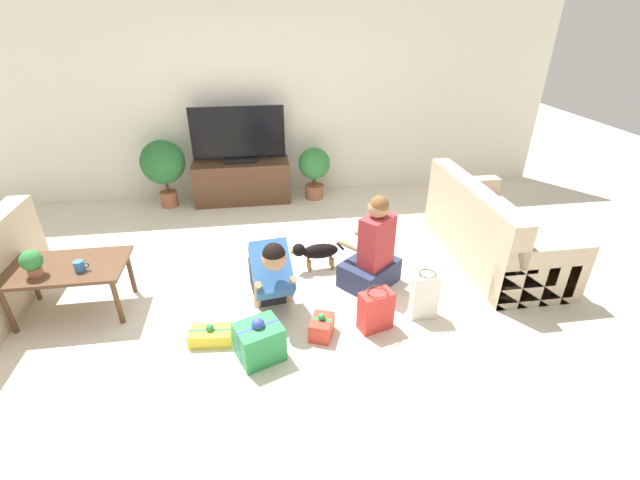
{
  "coord_description": "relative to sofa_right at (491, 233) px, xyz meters",
  "views": [
    {
      "loc": [
        0.08,
        -3.29,
        2.38
      ],
      "look_at": [
        0.59,
        0.2,
        0.45
      ],
      "focal_mm": 24.0,
      "sensor_mm": 36.0,
      "label": 1
    }
  ],
  "objects": [
    {
      "name": "ground_plane",
      "position": [
        -2.43,
        -0.38,
        -0.3
      ],
      "size": [
        16.0,
        16.0,
        0.0
      ],
      "primitive_type": "plane",
      "color": "beige"
    },
    {
      "name": "wall_back",
      "position": [
        -2.43,
        2.25,
        1.0
      ],
      "size": [
        8.4,
        0.06,
        2.6
      ],
      "color": "white",
      "rests_on": "ground_plane"
    },
    {
      "name": "sofa_right",
      "position": [
        0.0,
        0.0,
        0.0
      ],
      "size": [
        0.83,
        1.79,
        0.83
      ],
      "rotation": [
        0.0,
        0.0,
        1.57
      ],
      "color": "#C6B293",
      "rests_on": "ground_plane"
    },
    {
      "name": "coffee_table",
      "position": [
        -4.03,
        -0.34,
        0.12
      ],
      "size": [
        0.97,
        0.58,
        0.47
      ],
      "color": "brown",
      "rests_on": "ground_plane"
    },
    {
      "name": "tv_console",
      "position": [
        -2.6,
        1.95,
        -0.02
      ],
      "size": [
        1.28,
        0.48,
        0.56
      ],
      "color": "brown",
      "rests_on": "ground_plane"
    },
    {
      "name": "tv",
      "position": [
        -2.6,
        1.95,
        0.59
      ],
      "size": [
        1.21,
        0.2,
        0.72
      ],
      "color": "black",
      "rests_on": "tv_console"
    },
    {
      "name": "potted_plant_back_left",
      "position": [
        -3.59,
        1.9,
        0.29
      ],
      "size": [
        0.56,
        0.56,
        0.9
      ],
      "color": "#A36042",
      "rests_on": "ground_plane"
    },
    {
      "name": "potted_plant_back_right",
      "position": [
        -1.61,
        1.9,
        0.15
      ],
      "size": [
        0.43,
        0.43,
        0.72
      ],
      "color": "#A36042",
      "rests_on": "ground_plane"
    },
    {
      "name": "person_kneeling",
      "position": [
        -2.33,
        -0.5,
        0.04
      ],
      "size": [
        0.41,
        0.79,
        0.77
      ],
      "rotation": [
        0.0,
        0.0,
        0.14
      ],
      "color": "#23232D",
      "rests_on": "ground_plane"
    },
    {
      "name": "person_sitting",
      "position": [
        -1.36,
        -0.31,
        0.04
      ],
      "size": [
        0.66,
        0.64,
        0.94
      ],
      "rotation": [
        0.0,
        0.0,
        3.82
      ],
      "color": "#283351",
      "rests_on": "ground_plane"
    },
    {
      "name": "dog",
      "position": [
        -1.85,
        0.03,
        -0.09
      ],
      "size": [
        0.55,
        0.16,
        0.31
      ],
      "rotation": [
        0.0,
        0.0,
        4.77
      ],
      "color": "black",
      "rests_on": "ground_plane"
    },
    {
      "name": "gift_box_a",
      "position": [
        -1.94,
        -0.98,
        -0.21
      ],
      "size": [
        0.24,
        0.28,
        0.22
      ],
      "rotation": [
        0.0,
        0.0,
        -0.39
      ],
      "color": "red",
      "rests_on": "ground_plane"
    },
    {
      "name": "gift_box_b",
      "position": [
        -2.45,
        -1.15,
        -0.14
      ],
      "size": [
        0.41,
        0.38,
        0.37
      ],
      "rotation": [
        0.0,
        0.0,
        0.38
      ],
      "color": "#2D934C",
      "rests_on": "ground_plane"
    },
    {
      "name": "gift_box_c",
      "position": [
        -2.84,
        -0.92,
        -0.24
      ],
      "size": [
        0.35,
        0.22,
        0.17
      ],
      "rotation": [
        0.0,
        0.0,
        -0.09
      ],
      "color": "yellow",
      "rests_on": "ground_plane"
    },
    {
      "name": "gift_bag_a",
      "position": [
        -1.04,
        -0.86,
        -0.08
      ],
      "size": [
        0.22,
        0.15,
        0.44
      ],
      "rotation": [
        0.0,
        0.0,
        -0.05
      ],
      "color": "white",
      "rests_on": "ground_plane"
    },
    {
      "name": "gift_bag_b",
      "position": [
        -1.49,
        -0.95,
        -0.12
      ],
      "size": [
        0.31,
        0.22,
        0.38
      ],
      "rotation": [
        0.0,
        0.0,
        0.29
      ],
      "color": "red",
      "rests_on": "ground_plane"
    },
    {
      "name": "mug",
      "position": [
        -3.87,
        -0.44,
        0.22
      ],
      "size": [
        0.12,
        0.08,
        0.09
      ],
      "color": "#386BAD",
      "rests_on": "coffee_table"
    },
    {
      "name": "tabletop_plant",
      "position": [
        -4.21,
        -0.45,
        0.29
      ],
      "size": [
        0.17,
        0.17,
        0.22
      ],
      "color": "#A36042",
      "rests_on": "coffee_table"
    }
  ]
}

